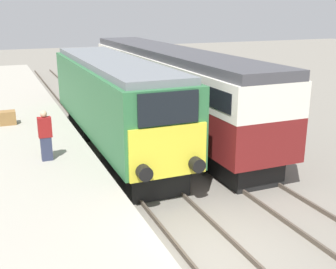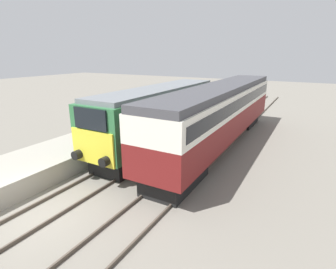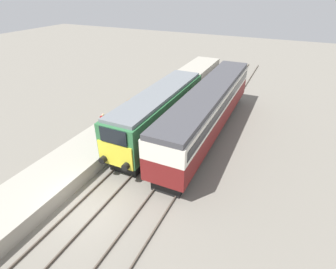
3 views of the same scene
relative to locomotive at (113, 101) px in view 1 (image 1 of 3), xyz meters
The scene contains 8 objects.
ground_plane 9.41m from the locomotive, 90.00° to the right, with size 120.00×120.00×0.00m, color slate.
platform_left 3.88m from the locomotive, 160.62° to the right, with size 3.50×50.00×0.96m.
rails_near_track 4.65m from the locomotive, 90.00° to the right, with size 1.51×60.00×0.14m.
rails_far_track 5.76m from the locomotive, 50.74° to the right, with size 1.50×60.00×0.14m.
locomotive is the anchor object (origin of this frame).
passenger_carriage 4.00m from the locomotive, 31.59° to the left, with size 2.75×17.14×4.05m.
person_on_platform 4.34m from the locomotive, 137.32° to the right, with size 0.44×0.26×1.73m.
luggage_crate 4.95m from the locomotive, 149.33° to the left, with size 0.70×0.56×0.60m.
Camera 1 is at (-4.60, -7.79, 5.92)m, focal length 45.00 mm.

